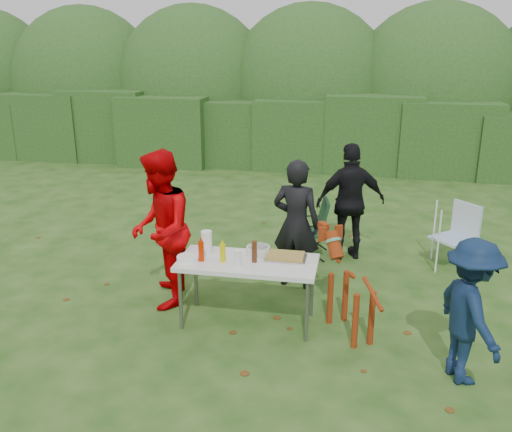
% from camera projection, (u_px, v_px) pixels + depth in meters
% --- Properties ---
extents(ground, '(80.00, 80.00, 0.00)m').
position_uv_depth(ground, '(218.00, 325.00, 6.00)').
color(ground, '#1E4211').
extents(hedge_row, '(22.00, 1.40, 1.70)m').
position_uv_depth(hedge_row, '(301.00, 134.00, 13.21)').
color(hedge_row, '#23471C').
rests_on(hedge_row, ground).
extents(shrub_backdrop, '(20.00, 2.60, 3.20)m').
position_uv_depth(shrub_backdrop, '(309.00, 96.00, 14.48)').
color(shrub_backdrop, '#3D6628').
rests_on(shrub_backdrop, ground).
extents(folding_table, '(1.50, 0.70, 0.74)m').
position_uv_depth(folding_table, '(248.00, 265.00, 5.85)').
color(folding_table, silver).
rests_on(folding_table, ground).
extents(person_cook, '(0.66, 0.49, 1.65)m').
position_uv_depth(person_cook, '(296.00, 224.00, 6.74)').
color(person_cook, black).
rests_on(person_cook, ground).
extents(person_red_jacket, '(0.91, 1.05, 1.85)m').
position_uv_depth(person_red_jacket, '(160.00, 230.00, 6.24)').
color(person_red_jacket, '#C80004').
rests_on(person_red_jacket, ground).
extents(person_black_puffy, '(1.06, 0.69, 1.67)m').
position_uv_depth(person_black_puffy, '(351.00, 202.00, 7.63)').
color(person_black_puffy, black).
rests_on(person_black_puffy, ground).
extents(child, '(0.78, 1.01, 1.37)m').
position_uv_depth(child, '(470.00, 312.00, 4.85)').
color(child, '#0D1F3E').
rests_on(child, ground).
extents(dog, '(0.93, 1.15, 1.03)m').
position_uv_depth(dog, '(351.00, 289.00, 5.68)').
color(dog, maroon).
rests_on(dog, ground).
extents(camping_chair, '(0.63, 0.63, 0.87)m').
position_uv_depth(camping_chair, '(309.00, 228.00, 7.78)').
color(camping_chair, '#183920').
rests_on(camping_chair, ground).
extents(lawn_chair, '(0.75, 0.75, 0.90)m').
position_uv_depth(lawn_chair, '(453.00, 236.00, 7.42)').
color(lawn_chair, teal).
rests_on(lawn_chair, ground).
extents(food_tray, '(0.45, 0.30, 0.02)m').
position_uv_depth(food_tray, '(285.00, 258.00, 5.88)').
color(food_tray, '#B7B7BA').
rests_on(food_tray, folding_table).
extents(focaccia_bread, '(0.40, 0.26, 0.04)m').
position_uv_depth(focaccia_bread, '(285.00, 256.00, 5.87)').
color(focaccia_bread, '#A2843A').
rests_on(focaccia_bread, food_tray).
extents(mustard_bottle, '(0.06, 0.06, 0.20)m').
position_uv_depth(mustard_bottle, '(223.00, 253.00, 5.78)').
color(mustard_bottle, '#CBC702').
rests_on(mustard_bottle, folding_table).
extents(ketchup_bottle, '(0.06, 0.06, 0.22)m').
position_uv_depth(ketchup_bottle, '(201.00, 251.00, 5.80)').
color(ketchup_bottle, '#BA1E00').
rests_on(ketchup_bottle, folding_table).
extents(beer_bottle, '(0.06, 0.06, 0.24)m').
position_uv_depth(beer_bottle, '(254.00, 252.00, 5.77)').
color(beer_bottle, '#47230F').
rests_on(beer_bottle, folding_table).
extents(paper_towel_roll, '(0.12, 0.12, 0.26)m').
position_uv_depth(paper_towel_roll, '(207.00, 242.00, 6.00)').
color(paper_towel_roll, white).
rests_on(paper_towel_roll, folding_table).
extents(cup_stack, '(0.08, 0.08, 0.18)m').
position_uv_depth(cup_stack, '(238.00, 259.00, 5.66)').
color(cup_stack, white).
rests_on(cup_stack, folding_table).
extents(pasta_bowl, '(0.26, 0.26, 0.10)m').
position_uv_depth(pasta_bowl, '(258.00, 251.00, 5.98)').
color(pasta_bowl, silver).
rests_on(pasta_bowl, folding_table).
extents(plate_stack, '(0.24, 0.24, 0.05)m').
position_uv_depth(plate_stack, '(188.00, 258.00, 5.84)').
color(plate_stack, white).
rests_on(plate_stack, folding_table).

